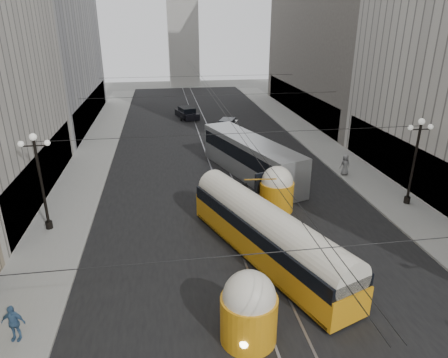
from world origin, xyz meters
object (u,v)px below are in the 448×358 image
object	(u,v)px
pedestrian_sidewalk_right	(345,165)
streetcar	(266,233)
pedestrian_sidewalk_left	(13,323)
city_bus	(251,156)

from	to	relation	value
pedestrian_sidewalk_right	streetcar	bearing A→B (deg)	44.36
streetcar	pedestrian_sidewalk_left	size ratio (longest dim) A/B	8.44
city_bus	pedestrian_sidewalk_left	size ratio (longest dim) A/B	7.90
city_bus	pedestrian_sidewalk_left	bearing A→B (deg)	-128.44
pedestrian_sidewalk_right	pedestrian_sidewalk_left	world-z (taller)	pedestrian_sidewalk_right
streetcar	city_bus	xyz separation A→B (m)	(1.91, 12.93, 0.18)
city_bus	pedestrian_sidewalk_right	size ratio (longest dim) A/B	7.42
streetcar	pedestrian_sidewalk_left	distance (m)	12.94
streetcar	city_bus	size ratio (longest dim) A/B	1.07
pedestrian_sidewalk_left	streetcar	bearing A→B (deg)	30.60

